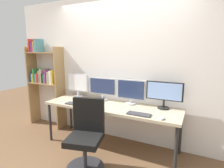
{
  "coord_description": "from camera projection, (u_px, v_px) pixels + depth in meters",
  "views": [
    {
      "loc": [
        1.28,
        -1.95,
        1.63
      ],
      "look_at": [
        0.0,
        0.65,
        1.09
      ],
      "focal_mm": 28.7,
      "sensor_mm": 36.0,
      "label": 1
    }
  ],
  "objects": [
    {
      "name": "office_chair",
      "position": [
        86.0,
        142.0,
        2.45
      ],
      "size": [
        0.53,
        0.54,
        0.99
      ],
      "color": "#2D2D33",
      "rests_on": "ground_plane"
    },
    {
      "name": "bookshelf",
      "position": [
        44.0,
        75.0,
        3.85
      ],
      "size": [
        0.83,
        0.28,
        1.88
      ],
      "color": "#9E7A4C",
      "rests_on": "ground_plane"
    },
    {
      "name": "monitor_center_right",
      "position": [
        131.0,
        91.0,
        2.99
      ],
      "size": [
        0.5,
        0.18,
        0.42
      ],
      "color": "silver",
      "rests_on": "desk"
    },
    {
      "name": "monitor_far_left",
      "position": [
        78.0,
        84.0,
        3.46
      ],
      "size": [
        0.46,
        0.18,
        0.45
      ],
      "color": "silver",
      "rests_on": "desk"
    },
    {
      "name": "monitor_far_right",
      "position": [
        164.0,
        93.0,
        2.75
      ],
      "size": [
        0.56,
        0.18,
        0.42
      ],
      "color": "black",
      "rests_on": "desk"
    },
    {
      "name": "desk",
      "position": [
        111.0,
        108.0,
        2.98
      ],
      "size": [
        2.28,
        0.68,
        0.74
      ],
      "color": "tan",
      "rests_on": "ground_plane"
    },
    {
      "name": "ground_plane",
      "position": [
        92.0,
        166.0,
        2.57
      ],
      "size": [
        12.0,
        12.0,
        0.0
      ],
      "primitive_type": "plane",
      "color": "brown"
    },
    {
      "name": "keyboard_right",
      "position": [
        139.0,
        114.0,
        2.52
      ],
      "size": [
        0.33,
        0.13,
        0.02
      ],
      "primitive_type": "cube",
      "color": "#38383D",
      "rests_on": "desk"
    },
    {
      "name": "monitor_center_left",
      "position": [
        102.0,
        88.0,
        3.23
      ],
      "size": [
        0.54,
        0.18,
        0.41
      ],
      "color": "silver",
      "rests_on": "desk"
    },
    {
      "name": "wall_back",
      "position": [
        121.0,
        69.0,
        3.23
      ],
      "size": [
        4.68,
        0.1,
        2.6
      ],
      "color": "silver",
      "rests_on": "ground_plane"
    },
    {
      "name": "keyboard_left",
      "position": [
        75.0,
        104.0,
        3.01
      ],
      "size": [
        0.32,
        0.13,
        0.02
      ],
      "primitive_type": "cube",
      "color": "#38383D",
      "rests_on": "desk"
    },
    {
      "name": "mouse_right_side",
      "position": [
        162.0,
        118.0,
        2.35
      ],
      "size": [
        0.06,
        0.1,
        0.03
      ],
      "primitive_type": "ellipsoid",
      "color": "silver",
      "rests_on": "desk"
    },
    {
      "name": "mouse_left_side",
      "position": [
        89.0,
        104.0,
        2.96
      ],
      "size": [
        0.06,
        0.1,
        0.03
      ],
      "primitive_type": "ellipsoid",
      "color": "black",
      "rests_on": "desk"
    }
  ]
}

